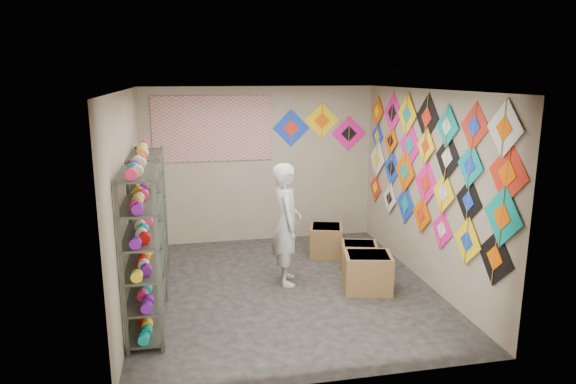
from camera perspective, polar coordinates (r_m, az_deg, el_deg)
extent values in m
plane|color=black|center=(7.22, -0.31, -10.68)|extent=(4.50, 4.50, 0.00)
plane|color=tan|center=(8.97, -3.12, 3.01)|extent=(4.00, 0.00, 4.00)
plane|color=tan|center=(4.69, 5.06, -6.29)|extent=(4.00, 0.00, 4.00)
plane|color=tan|center=(6.71, -17.33, -0.95)|extent=(0.00, 4.50, 4.50)
plane|color=tan|center=(7.43, 14.98, 0.52)|extent=(0.00, 4.50, 4.50)
plane|color=slate|center=(6.62, -0.34, 11.28)|extent=(4.50, 4.50, 0.00)
cube|color=#4C5147|center=(5.98, -15.73, -6.49)|extent=(0.40, 1.10, 1.90)
cube|color=#4C5147|center=(7.22, -15.04, -3.11)|extent=(0.40, 1.10, 1.90)
cylinder|color=#FF2868|center=(5.50, -16.13, -7.20)|extent=(0.12, 0.10, 0.12)
cylinder|color=orange|center=(5.68, -15.99, -6.54)|extent=(0.12, 0.10, 0.12)
cylinder|color=yellow|center=(5.86, -15.85, -5.92)|extent=(0.12, 0.10, 0.12)
cylinder|color=white|center=(6.05, -15.73, -5.34)|extent=(0.12, 0.10, 0.12)
cylinder|color=red|center=(6.23, -15.61, -4.80)|extent=(0.12, 0.10, 0.12)
cylinder|color=#6B159B|center=(6.41, -15.50, -4.29)|extent=(0.12, 0.10, 0.12)
cylinder|color=beige|center=(6.74, -15.32, -3.44)|extent=(0.12, 0.10, 0.12)
cylinder|color=#0FA7A7|center=(6.92, -15.22, -3.00)|extent=(0.12, 0.10, 0.12)
cylinder|color=#FF2868|center=(7.11, -15.13, -2.59)|extent=(0.12, 0.10, 0.12)
cylinder|color=orange|center=(7.29, -15.05, -2.19)|extent=(0.12, 0.10, 0.12)
cylinder|color=yellow|center=(7.48, -14.97, -1.81)|extent=(0.12, 0.10, 0.12)
cylinder|color=white|center=(7.66, -14.89, -1.46)|extent=(0.12, 0.10, 0.12)
cube|color=black|center=(6.07, 22.05, -6.79)|extent=(0.02, 0.66, 0.66)
cube|color=yellow|center=(6.49, 19.29, -5.19)|extent=(0.01, 0.60, 0.60)
cube|color=#F4168F|center=(7.04, 16.75, -4.03)|extent=(0.03, 0.54, 0.54)
cube|color=#FF5D00|center=(7.51, 14.61, -2.44)|extent=(0.02, 0.54, 0.54)
cube|color=blue|center=(8.03, 12.92, -1.34)|extent=(0.01, 0.62, 0.62)
cube|color=silver|center=(8.54, 11.23, -0.68)|extent=(0.03, 0.53, 0.53)
cube|color=red|center=(9.15, 9.71, 0.49)|extent=(0.02, 0.52, 0.52)
cube|color=#089691|center=(5.85, 22.75, -2.54)|extent=(0.02, 0.68, 0.68)
cube|color=black|center=(6.43, 19.44, -0.98)|extent=(0.01, 0.58, 0.58)
cube|color=yellow|center=(6.91, 16.90, -0.10)|extent=(0.03, 0.55, 0.55)
cube|color=#F4168F|center=(7.37, 15.09, 0.95)|extent=(0.04, 0.67, 0.67)
cube|color=#FF5D00|center=(7.95, 12.85, 2.25)|extent=(0.02, 0.67, 0.67)
cube|color=blue|center=(8.46, 11.45, 2.63)|extent=(0.02, 0.62, 0.62)
cube|color=silver|center=(8.98, 9.89, 3.65)|extent=(0.04, 0.65, 0.65)
cube|color=red|center=(5.77, 23.26, 1.87)|extent=(0.04, 0.69, 0.69)
cube|color=#089691|center=(6.34, 19.57, 2.78)|extent=(0.03, 0.55, 0.55)
cube|color=black|center=(6.83, 17.32, 3.69)|extent=(0.04, 0.63, 0.63)
cube|color=yellow|center=(7.32, 15.06, 4.96)|extent=(0.03, 0.51, 0.51)
cube|color=#F4168F|center=(7.83, 13.36, 5.04)|extent=(0.02, 0.71, 0.71)
cube|color=#FF5D00|center=(8.42, 11.35, 5.61)|extent=(0.03, 0.51, 0.51)
cube|color=blue|center=(9.01, 9.91, 6.13)|extent=(0.02, 0.50, 0.50)
cube|color=silver|center=(5.78, 22.95, 6.52)|extent=(0.01, 0.63, 0.63)
cube|color=red|center=(6.29, 20.02, 6.87)|extent=(0.04, 0.59, 0.59)
cube|color=#089691|center=(6.80, 17.28, 6.99)|extent=(0.01, 0.55, 0.55)
cube|color=black|center=(7.32, 15.20, 8.02)|extent=(0.03, 0.68, 0.68)
cube|color=yellow|center=(7.87, 13.08, 8.41)|extent=(0.01, 0.64, 0.64)
cube|color=#F4168F|center=(8.41, 11.55, 8.61)|extent=(0.03, 0.68, 0.68)
cube|color=#FF5D00|center=(8.97, 9.89, 8.80)|extent=(0.02, 0.52, 0.52)
cube|color=blue|center=(8.96, 0.35, 7.11)|extent=(0.65, 0.02, 0.65)
cube|color=yellow|center=(9.08, 3.78, 7.92)|extent=(0.63, 0.02, 0.63)
cube|color=#F4168F|center=(9.25, 6.76, 6.46)|extent=(0.64, 0.02, 0.64)
cube|color=purple|center=(8.78, -8.36, 6.97)|extent=(2.00, 0.01, 1.10)
imported|color=silver|center=(7.14, -0.14, -3.59)|extent=(0.70, 0.53, 1.72)
cube|color=olive|center=(7.15, 8.83, -8.82)|extent=(0.72, 0.64, 0.52)
cube|color=olive|center=(7.86, 7.88, -7.12)|extent=(0.62, 0.55, 0.43)
cube|color=olive|center=(8.44, 4.25, -5.38)|extent=(0.65, 0.68, 0.49)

